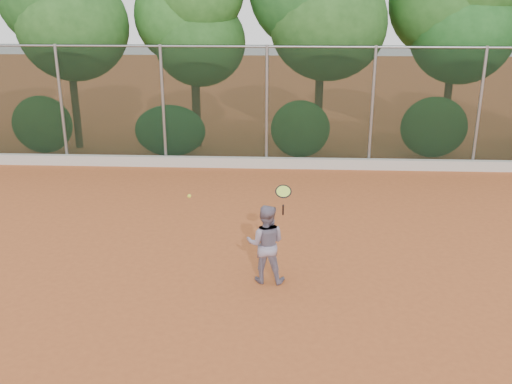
{
  "coord_description": "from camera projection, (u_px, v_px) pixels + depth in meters",
  "views": [
    {
      "loc": [
        0.53,
        -9.24,
        4.79
      ],
      "look_at": [
        0.0,
        1.0,
        1.25
      ],
      "focal_mm": 40.0,
      "sensor_mm": 36.0,
      "label": 1
    }
  ],
  "objects": [
    {
      "name": "tennis_ball_in_flight",
      "position": [
        189.0,
        196.0,
        9.5
      ],
      "size": [
        0.07,
        0.07,
        0.07
      ],
      "color": "yellow",
      "rests_on": "ground"
    },
    {
      "name": "concrete_curb",
      "position": [
        266.0,
        163.0,
        16.7
      ],
      "size": [
        24.0,
        0.2,
        0.3
      ],
      "primitive_type": "cube",
      "color": "beige",
      "rests_on": "ground"
    },
    {
      "name": "tennis_player",
      "position": [
        266.0,
        244.0,
        9.9
      ],
      "size": [
        0.73,
        0.59,
        1.42
      ],
      "primitive_type": "imported",
      "rotation": [
        0.0,
        0.0,
        3.06
      ],
      "color": "gray",
      "rests_on": "ground"
    },
    {
      "name": "chainlink_fence",
      "position": [
        267.0,
        104.0,
        16.31
      ],
      "size": [
        24.09,
        0.09,
        3.5
      ],
      "color": "black",
      "rests_on": "ground"
    },
    {
      "name": "ground",
      "position": [
        253.0,
        275.0,
        10.31
      ],
      "size": [
        80.0,
        80.0,
        0.0
      ],
      "primitive_type": "plane",
      "color": "#AA5428",
      "rests_on": "ground"
    },
    {
      "name": "foliage_backdrop",
      "position": [
        252.0,
        9.0,
        17.37
      ],
      "size": [
        23.7,
        3.63,
        7.55
      ],
      "color": "#422F19",
      "rests_on": "ground"
    },
    {
      "name": "tennis_racket",
      "position": [
        283.0,
        194.0,
        9.4
      ],
      "size": [
        0.28,
        0.27,
        0.56
      ],
      "color": "black",
      "rests_on": "ground"
    }
  ]
}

